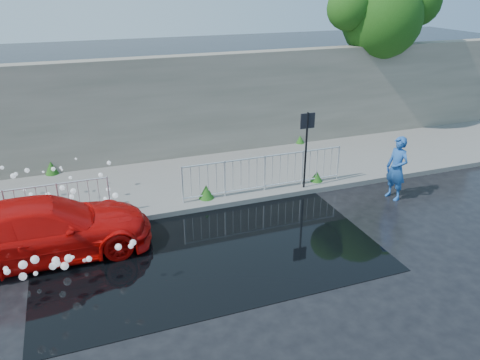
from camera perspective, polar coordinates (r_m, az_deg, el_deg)
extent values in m
plane|color=black|center=(10.56, -5.12, -11.44)|extent=(90.00, 90.00, 0.00)
cube|color=slate|center=(14.82, -10.32, -0.63)|extent=(30.00, 4.00, 0.15)
cube|color=slate|center=(13.04, -8.68, -3.97)|extent=(30.00, 0.25, 0.16)
cube|color=#656355|center=(16.29, -12.23, 8.23)|extent=(30.00, 0.60, 3.50)
cube|color=black|center=(11.47, -4.05, -8.26)|extent=(8.00, 5.00, 0.01)
cylinder|color=black|center=(13.97, 8.01, 3.22)|extent=(0.06, 0.06, 2.50)
cube|color=black|center=(13.67, 8.24, 7.16)|extent=(0.45, 0.04, 0.45)
cylinder|color=#332114|center=(20.87, 16.03, 12.81)|extent=(0.36, 0.36, 5.00)
sphere|color=#173B0E|center=(19.68, 16.89, 18.33)|extent=(3.08, 3.08, 3.08)
sphere|color=#173B0E|center=(20.57, 20.68, 19.74)|extent=(1.94, 1.94, 1.94)
sphere|color=#173B0E|center=(18.80, 13.13, 19.73)|extent=(1.64, 1.64, 1.64)
cylinder|color=silver|center=(12.93, -15.68, -1.82)|extent=(0.05, 0.05, 1.10)
cylinder|color=silver|center=(12.84, -27.03, -1.23)|extent=(5.00, 0.04, 0.04)
cylinder|color=silver|center=(13.23, -26.29, -4.98)|extent=(5.00, 0.04, 0.04)
cylinder|color=silver|center=(13.17, -7.04, -0.59)|extent=(0.05, 0.05, 1.10)
cylinder|color=silver|center=(14.99, 11.85, 2.11)|extent=(0.05, 0.05, 1.10)
cylinder|color=silver|center=(13.70, 3.06, 2.87)|extent=(5.00, 0.04, 0.04)
cylinder|color=silver|center=(14.06, 2.98, -0.76)|extent=(5.00, 0.04, 0.04)
cone|color=#244E14|center=(13.13, -17.66, -3.68)|extent=(0.36, 0.36, 0.26)
cone|color=#244E14|center=(13.52, -4.14, -1.43)|extent=(0.44, 0.44, 0.41)
cone|color=#244E14|center=(14.83, 9.32, 0.46)|extent=(0.38, 0.38, 0.32)
cone|color=#244E14|center=(16.35, -22.01, 1.39)|extent=(0.42, 0.42, 0.43)
cone|color=#244E14|center=(18.25, 7.32, 4.94)|extent=(0.34, 0.34, 0.29)
sphere|color=white|center=(13.14, -16.12, -2.17)|extent=(0.10, 0.10, 0.10)
sphere|color=white|center=(13.71, -26.63, -2.46)|extent=(0.09, 0.09, 0.09)
sphere|color=white|center=(14.74, -27.02, 1.36)|extent=(0.11, 0.11, 0.11)
sphere|color=white|center=(13.08, -15.62, -2.21)|extent=(0.09, 0.09, 0.09)
sphere|color=white|center=(12.85, -21.77, -5.05)|extent=(0.10, 0.10, 0.10)
sphere|color=white|center=(14.41, -22.86, 0.91)|extent=(0.07, 0.07, 0.07)
sphere|color=white|center=(14.68, -19.38, 2.45)|extent=(0.07, 0.07, 0.07)
sphere|color=white|center=(12.82, -16.53, -4.07)|extent=(0.11, 0.11, 0.11)
sphere|color=white|center=(13.60, -24.80, -1.11)|extent=(0.07, 0.07, 0.07)
sphere|color=white|center=(14.34, -25.93, 0.44)|extent=(0.15, 0.15, 0.15)
sphere|color=white|center=(14.37, -24.53, 1.07)|extent=(0.14, 0.14, 0.14)
sphere|color=white|center=(12.93, -25.47, -4.66)|extent=(0.10, 0.10, 0.10)
sphere|color=white|center=(12.97, -20.75, -3.58)|extent=(0.08, 0.08, 0.08)
sphere|color=white|center=(12.88, -23.15, -5.16)|extent=(0.11, 0.11, 0.11)
sphere|color=white|center=(13.86, -19.98, 0.28)|extent=(0.10, 0.10, 0.10)
sphere|color=white|center=(13.25, -24.81, -3.44)|extent=(0.14, 0.14, 0.14)
sphere|color=white|center=(14.32, -21.81, 1.26)|extent=(0.12, 0.12, 0.12)
sphere|color=white|center=(14.38, -15.69, 2.03)|extent=(0.12, 0.12, 0.12)
sphere|color=white|center=(13.33, -19.86, -1.97)|extent=(0.14, 0.14, 0.14)
sphere|color=white|center=(14.31, -21.02, 1.41)|extent=(0.08, 0.08, 0.08)
sphere|color=white|center=(12.98, -15.21, -2.79)|extent=(0.16, 0.16, 0.16)
sphere|color=white|center=(13.16, -16.04, -2.33)|extent=(0.09, 0.09, 0.09)
sphere|color=white|center=(13.29, -20.63, -2.67)|extent=(0.12, 0.12, 0.12)
sphere|color=white|center=(12.94, -21.04, -4.28)|extent=(0.10, 0.10, 0.10)
sphere|color=white|center=(13.41, -22.35, -1.69)|extent=(0.15, 0.15, 0.15)
sphere|color=white|center=(14.26, -20.89, 1.18)|extent=(0.06, 0.06, 0.06)
sphere|color=white|center=(12.99, -18.27, -4.43)|extent=(0.17, 0.17, 0.17)
sphere|color=white|center=(14.46, -25.66, 0.66)|extent=(0.11, 0.11, 0.11)
sphere|color=white|center=(13.44, -15.77, -1.11)|extent=(0.12, 0.12, 0.12)
sphere|color=white|center=(13.31, -19.67, -1.29)|extent=(0.16, 0.16, 0.16)
sphere|color=white|center=(12.72, -16.36, -3.95)|extent=(0.09, 0.09, 0.09)
sphere|color=white|center=(13.56, -24.16, -1.61)|extent=(0.10, 0.10, 0.10)
sphere|color=white|center=(13.16, -14.96, -1.83)|extent=(0.16, 0.16, 0.16)
sphere|color=white|center=(13.51, -20.86, -0.90)|extent=(0.14, 0.14, 0.14)
sphere|color=white|center=(13.79, -16.64, 0.60)|extent=(0.13, 0.13, 0.13)
sphere|color=white|center=(13.15, -16.84, -2.98)|extent=(0.13, 0.13, 0.13)
sphere|color=white|center=(10.87, -26.65, -9.66)|extent=(0.11, 0.11, 0.11)
sphere|color=white|center=(9.93, -21.85, -9.72)|extent=(0.15, 0.15, 0.15)
sphere|color=white|center=(10.86, -21.40, -9.47)|extent=(0.15, 0.15, 0.15)
sphere|color=white|center=(9.90, -12.91, -7.45)|extent=(0.13, 0.13, 0.13)
sphere|color=white|center=(10.40, -21.56, -9.09)|extent=(0.15, 0.15, 0.15)
sphere|color=white|center=(9.89, -13.18, -7.85)|extent=(0.11, 0.11, 0.11)
sphere|color=white|center=(10.37, -17.93, -9.14)|extent=(0.12, 0.12, 0.12)
sphere|color=white|center=(10.50, -19.73, -8.86)|extent=(0.08, 0.08, 0.08)
sphere|color=white|center=(10.54, -20.18, -8.95)|extent=(0.17, 0.17, 0.17)
sphere|color=white|center=(10.70, -14.61, -7.91)|extent=(0.15, 0.15, 0.15)
sphere|color=white|center=(11.03, -23.65, -10.40)|extent=(0.10, 0.10, 0.10)
sphere|color=white|center=(9.96, -14.57, -7.88)|extent=(0.11, 0.11, 0.11)
sphere|color=white|center=(11.05, -24.95, -10.62)|extent=(0.17, 0.17, 0.17)
sphere|color=white|center=(9.75, -23.73, -8.87)|extent=(0.16, 0.16, 0.16)
sphere|color=white|center=(11.10, -20.60, -9.78)|extent=(0.18, 0.18, 0.18)
sphere|color=white|center=(11.19, -18.42, -9.26)|extent=(0.10, 0.10, 0.10)
sphere|color=white|center=(9.85, -24.95, -9.36)|extent=(0.16, 0.16, 0.16)
sphere|color=white|center=(10.39, -26.52, -9.98)|extent=(0.12, 0.12, 0.12)
imported|color=red|center=(11.73, -22.63, -5.54)|extent=(4.83, 2.07, 1.39)
imported|color=#2053A2|center=(14.29, 18.57, 1.36)|extent=(0.58, 0.77, 1.90)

